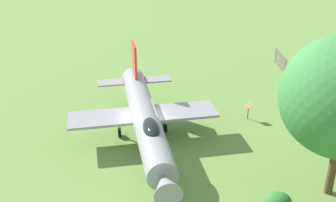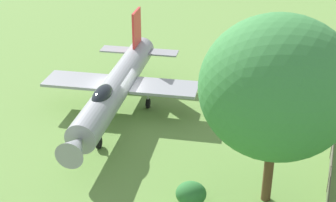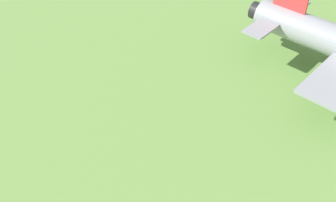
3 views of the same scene
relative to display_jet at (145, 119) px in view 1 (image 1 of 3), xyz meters
The scene contains 3 objects.
ground_plane 2.00m from the display_jet, ahead, with size 200.00×200.00×0.00m, color #668E42.
display_jet is the anchor object (origin of this frame).
info_plaque 7.82m from the display_jet, 79.14° to the right, with size 0.69×0.56×1.14m.
Camera 1 is at (-21.52, 5.25, 13.57)m, focal length 44.62 mm.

